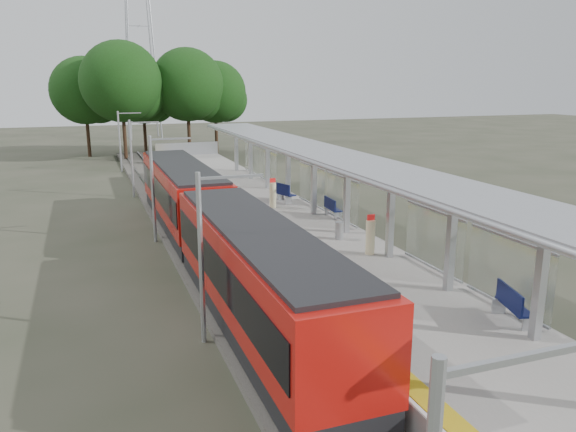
% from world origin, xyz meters
% --- Properties ---
extents(ground, '(200.00, 200.00, 0.00)m').
position_xyz_m(ground, '(0.00, 0.00, 0.00)').
color(ground, '#474438').
rests_on(ground, ground).
extents(trackbed, '(3.00, 70.00, 0.24)m').
position_xyz_m(trackbed, '(-4.50, 20.00, 0.12)').
color(trackbed, '#59544C').
rests_on(trackbed, ground).
extents(platform, '(6.00, 50.00, 1.00)m').
position_xyz_m(platform, '(0.00, 20.00, 0.50)').
color(platform, gray).
rests_on(platform, ground).
extents(tactile_strip, '(0.60, 50.00, 0.02)m').
position_xyz_m(tactile_strip, '(-2.55, 20.00, 1.01)').
color(tactile_strip, gold).
rests_on(tactile_strip, platform).
extents(end_fence, '(6.00, 0.10, 1.20)m').
position_xyz_m(end_fence, '(0.00, 44.95, 1.60)').
color(end_fence, '#9EA0A5').
rests_on(end_fence, platform).
extents(train, '(2.74, 27.60, 3.62)m').
position_xyz_m(train, '(-4.50, 13.95, 2.05)').
color(train, black).
rests_on(train, ground).
extents(canopy, '(3.27, 38.00, 3.66)m').
position_xyz_m(canopy, '(1.61, 16.19, 4.20)').
color(canopy, '#9EA0A5').
rests_on(canopy, platform).
extents(tree_cluster, '(20.72, 13.91, 11.93)m').
position_xyz_m(tree_cluster, '(-2.28, 53.00, 7.27)').
color(tree_cluster, '#382316').
rests_on(tree_cluster, ground).
extents(catenary_masts, '(2.08, 48.16, 5.40)m').
position_xyz_m(catenary_masts, '(-6.22, 19.00, 2.91)').
color(catenary_masts, '#9EA0A5').
rests_on(catenary_masts, ground).
extents(bench_near, '(0.94, 1.70, 1.11)m').
position_xyz_m(bench_near, '(2.15, 3.11, 1.59)').
color(bench_near, '#0E1546').
rests_on(bench_near, platform).
extents(bench_mid, '(0.53, 1.54, 1.04)m').
position_xyz_m(bench_mid, '(2.61, 17.00, 1.55)').
color(bench_mid, '#0E1546').
rests_on(bench_mid, platform).
extents(bench_far, '(1.00, 1.74, 1.14)m').
position_xyz_m(bench_far, '(1.46, 21.44, 1.60)').
color(bench_far, '#0E1546').
rests_on(bench_far, platform).
extents(info_pillar_near, '(0.38, 0.38, 1.69)m').
position_xyz_m(info_pillar_near, '(1.43, 10.58, 1.73)').
color(info_pillar_near, beige).
rests_on(info_pillar_near, platform).
extents(info_pillar_far, '(0.38, 0.38, 1.68)m').
position_xyz_m(info_pillar_far, '(0.45, 20.29, 1.73)').
color(info_pillar_far, beige).
rests_on(info_pillar_far, platform).
extents(litter_bin, '(0.47, 0.47, 0.80)m').
position_xyz_m(litter_bin, '(1.20, 13.05, 1.40)').
color(litter_bin, '#9EA0A5').
rests_on(litter_bin, platform).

